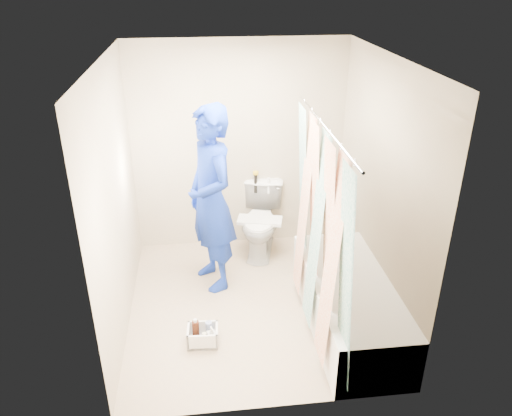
{
  "coord_description": "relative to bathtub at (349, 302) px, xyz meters",
  "views": [
    {
      "loc": [
        -0.44,
        -4.04,
        3.08
      ],
      "look_at": [
        0.07,
        0.29,
        0.93
      ],
      "focal_mm": 35.0,
      "sensor_mm": 36.0,
      "label": 1
    }
  ],
  "objects": [
    {
      "name": "ceiling",
      "position": [
        -0.85,
        0.43,
        2.13
      ],
      "size": [
        2.4,
        2.6,
        0.02
      ],
      "primitive_type": "cube",
      "color": "white",
      "rests_on": "wall_back"
    },
    {
      "name": "toilet",
      "position": [
        -0.63,
        1.44,
        0.14
      ],
      "size": [
        0.62,
        0.88,
        0.81
      ],
      "primitive_type": "imported",
      "rotation": [
        0.0,
        0.0,
        -0.23
      ],
      "color": "silver",
      "rests_on": "ground"
    },
    {
      "name": "bathtub",
      "position": [
        0.0,
        0.0,
        0.0
      ],
      "size": [
        0.7,
        1.75,
        0.5
      ],
      "color": "white",
      "rests_on": "ground"
    },
    {
      "name": "cleaning_caddy",
      "position": [
        -1.34,
        -0.08,
        -0.19
      ],
      "size": [
        0.28,
        0.23,
        0.21
      ],
      "rotation": [
        0.0,
        0.0,
        -0.06
      ],
      "color": "white",
      "rests_on": "ground"
    },
    {
      "name": "wall_right",
      "position": [
        0.35,
        0.43,
        0.93
      ],
      "size": [
        0.02,
        2.6,
        2.4
      ],
      "primitive_type": "cube",
      "color": "#B7AA8D",
      "rests_on": "ground"
    },
    {
      "name": "shower_curtain",
      "position": [
        -0.33,
        0.0,
        0.75
      ],
      "size": [
        0.06,
        1.75,
        1.8
      ],
      "primitive_type": "cube",
      "color": "white",
      "rests_on": "curtain_rod"
    },
    {
      "name": "tank_internals",
      "position": [
        -0.63,
        1.66,
        0.53
      ],
      "size": [
        0.19,
        0.08,
        0.26
      ],
      "color": "black",
      "rests_on": "toilet"
    },
    {
      "name": "tank_lid",
      "position": [
        -0.66,
        1.32,
        0.21
      ],
      "size": [
        0.53,
        0.33,
        0.04
      ],
      "primitive_type": "cube",
      "rotation": [
        0.0,
        0.0,
        -0.23
      ],
      "color": "silver",
      "rests_on": "toilet"
    },
    {
      "name": "floor",
      "position": [
        -0.85,
        0.43,
        -0.27
      ],
      "size": [
        2.6,
        2.6,
        0.0
      ],
      "primitive_type": "plane",
      "color": "tan",
      "rests_on": "ground"
    },
    {
      "name": "wall_left",
      "position": [
        -2.05,
        0.43,
        0.93
      ],
      "size": [
        0.02,
        2.6,
        2.4
      ],
      "primitive_type": "cube",
      "color": "#B7AA8D",
      "rests_on": "ground"
    },
    {
      "name": "plumber",
      "position": [
        -1.21,
        0.88,
        0.69
      ],
      "size": [
        0.69,
        0.82,
        1.93
      ],
      "primitive_type": "imported",
      "rotation": [
        0.0,
        0.0,
        -1.19
      ],
      "color": "#0E1090",
      "rests_on": "ground"
    },
    {
      "name": "wall_back",
      "position": [
        -0.85,
        1.73,
        0.93
      ],
      "size": [
        2.4,
        0.02,
        2.4
      ],
      "primitive_type": "cube",
      "color": "#B7AA8D",
      "rests_on": "ground"
    },
    {
      "name": "wall_front",
      "position": [
        -0.85,
        -0.88,
        0.93
      ],
      "size": [
        2.4,
        0.02,
        2.4
      ],
      "primitive_type": "cube",
      "color": "#B7AA8D",
      "rests_on": "ground"
    },
    {
      "name": "curtain_rod",
      "position": [
        -0.33,
        0.0,
        1.68
      ],
      "size": [
        0.02,
        1.9,
        0.02
      ],
      "primitive_type": "cylinder",
      "rotation": [
        1.57,
        0.0,
        0.0
      ],
      "color": "silver",
      "rests_on": "wall_back"
    }
  ]
}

